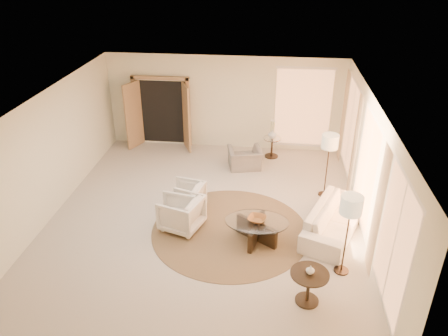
# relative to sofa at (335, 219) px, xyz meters

# --- Properties ---
(room) EXTENTS (7.04, 8.04, 2.83)m
(room) POSITION_rel_sofa_xyz_m (-2.88, 0.23, 1.07)
(room) COLOR beige
(room) RESTS_ON ground
(windows_right) EXTENTS (0.10, 6.40, 2.40)m
(windows_right) POSITION_rel_sofa_xyz_m (0.57, 0.33, 1.02)
(windows_right) COLOR #FFA766
(windows_right) RESTS_ON room
(window_back_corner) EXTENTS (1.70, 0.10, 2.40)m
(window_back_corner) POSITION_rel_sofa_xyz_m (-0.58, 4.18, 1.02)
(window_back_corner) COLOR #FFA766
(window_back_corner) RESTS_ON room
(curtains_right) EXTENTS (0.06, 5.20, 2.60)m
(curtains_right) POSITION_rel_sofa_xyz_m (0.52, 1.23, 0.97)
(curtains_right) COLOR #D0B48B
(curtains_right) RESTS_ON room
(french_doors) EXTENTS (1.95, 0.66, 2.16)m
(french_doors) POSITION_rel_sofa_xyz_m (-4.78, 4.05, 0.74)
(french_doors) COLOR #A57E53
(french_doors) RESTS_ON room
(area_rug) EXTENTS (4.56, 4.56, 0.01)m
(area_rug) POSITION_rel_sofa_xyz_m (-2.25, -0.21, -0.32)
(area_rug) COLOR #432F1C
(area_rug) RESTS_ON room
(sofa) EXTENTS (1.64, 2.39, 0.65)m
(sofa) POSITION_rel_sofa_xyz_m (0.00, 0.00, 0.00)
(sofa) COLOR silver
(sofa) RESTS_ON room
(armchair_left) EXTENTS (0.87, 0.90, 0.79)m
(armchair_left) POSITION_rel_sofa_xyz_m (-3.36, 0.43, 0.07)
(armchair_left) COLOR silver
(armchair_left) RESTS_ON room
(armchair_right) EXTENTS (0.98, 1.01, 0.84)m
(armchair_right) POSITION_rel_sofa_xyz_m (-3.31, -0.22, 0.09)
(armchair_right) COLOR silver
(armchair_right) RESTS_ON room
(accent_chair) EXTENTS (1.01, 0.77, 0.78)m
(accent_chair) POSITION_rel_sofa_xyz_m (-2.15, 2.83, 0.07)
(accent_chair) COLOR gray
(accent_chair) RESTS_ON room
(coffee_table) EXTENTS (1.74, 1.74, 0.49)m
(coffee_table) POSITION_rel_sofa_xyz_m (-1.66, -0.50, -0.02)
(coffee_table) COLOR black
(coffee_table) RESTS_ON room
(end_table) EXTENTS (0.67, 0.67, 0.63)m
(end_table) POSITION_rel_sofa_xyz_m (-0.68, -2.17, 0.11)
(end_table) COLOR black
(end_table) RESTS_ON room
(side_table) EXTENTS (0.51, 0.51, 0.60)m
(side_table) POSITION_rel_sofa_xyz_m (-1.42, 3.63, 0.03)
(side_table) COLOR #2D2219
(side_table) RESTS_ON room
(floor_lamp_near) EXTENTS (0.40, 0.40, 1.64)m
(floor_lamp_near) POSITION_rel_sofa_xyz_m (-0.07, 1.57, 1.07)
(floor_lamp_near) COLOR #2D2219
(floor_lamp_near) RESTS_ON room
(floor_lamp_far) EXTENTS (0.41, 0.41, 1.68)m
(floor_lamp_far) POSITION_rel_sofa_xyz_m (0.02, -1.29, 1.10)
(floor_lamp_far) COLOR #2D2219
(floor_lamp_far) RESTS_ON room
(bowl) EXTENTS (0.46, 0.46, 0.09)m
(bowl) POSITION_rel_sofa_xyz_m (-1.66, -0.50, 0.21)
(bowl) COLOR brown
(bowl) RESTS_ON coffee_table
(end_vase) EXTENTS (0.15, 0.15, 0.16)m
(end_vase) POSITION_rel_sofa_xyz_m (-0.68, -2.17, 0.38)
(end_vase) COLOR white
(end_vase) RESTS_ON end_table
(side_vase) EXTENTS (0.31, 0.31, 0.27)m
(side_vase) POSITION_rel_sofa_xyz_m (-1.42, 3.63, 0.40)
(side_vase) COLOR white
(side_vase) RESTS_ON side_table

